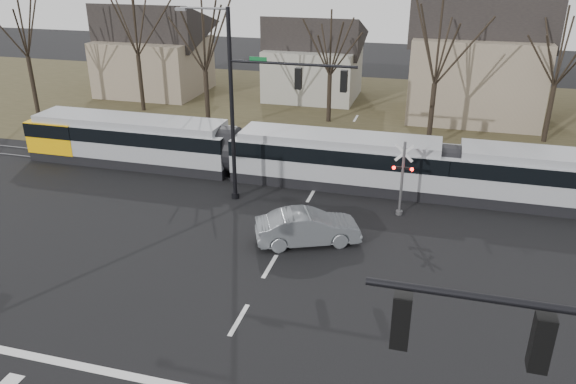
# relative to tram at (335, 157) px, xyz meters

# --- Properties ---
(ground) EXTENTS (140.00, 140.00, 0.00)m
(ground) POSITION_rel_tram_xyz_m (-0.93, -16.00, -1.65)
(ground) COLOR black
(grass_verge) EXTENTS (140.00, 28.00, 0.01)m
(grass_verge) POSITION_rel_tram_xyz_m (-0.93, 16.00, -1.64)
(grass_verge) COLOR #38331E
(grass_verge) RESTS_ON ground
(lane_dashes) EXTENTS (0.18, 30.00, 0.01)m
(lane_dashes) POSITION_rel_tram_xyz_m (-0.93, -0.00, -1.64)
(lane_dashes) COLOR silver
(lane_dashes) RESTS_ON ground
(rail_pair) EXTENTS (90.00, 1.52, 0.06)m
(rail_pair) POSITION_rel_tram_xyz_m (-0.93, -0.20, -1.62)
(rail_pair) COLOR #59595E
(rail_pair) RESTS_ON ground
(tram) EXTENTS (39.85, 2.96, 3.02)m
(tram) POSITION_rel_tram_xyz_m (0.00, 0.00, 0.00)
(tram) COLOR gray
(tram) RESTS_ON ground
(sedan) EXTENTS (5.28, 6.12, 1.61)m
(sedan) POSITION_rel_tram_xyz_m (0.16, -7.45, -0.84)
(sedan) COLOR slate
(sedan) RESTS_ON ground
(signal_pole_far) EXTENTS (9.28, 0.44, 10.20)m
(signal_pole_far) POSITION_rel_tram_xyz_m (-3.34, -3.50, 4.05)
(signal_pole_far) COLOR black
(signal_pole_far) RESTS_ON ground
(rail_crossing_signal) EXTENTS (1.08, 0.36, 4.00)m
(rail_crossing_signal) POSITION_rel_tram_xyz_m (4.07, -3.21, 0.24)
(rail_crossing_signal) COLOR #59595B
(rail_crossing_signal) RESTS_ON ground
(tree_row) EXTENTS (59.20, 7.20, 10.00)m
(tree_row) POSITION_rel_tram_xyz_m (1.07, 10.00, 3.35)
(tree_row) COLOR black
(tree_row) RESTS_ON ground
(house_a) EXTENTS (9.72, 8.64, 8.60)m
(house_a) POSITION_rel_tram_xyz_m (-20.93, 18.00, 2.82)
(house_a) COLOR #7F715C
(house_a) RESTS_ON ground
(house_b) EXTENTS (8.64, 7.56, 7.65)m
(house_b) POSITION_rel_tram_xyz_m (-5.93, 20.00, 2.32)
(house_b) COLOR gray
(house_b) RESTS_ON ground
(house_c) EXTENTS (10.80, 8.64, 10.10)m
(house_c) POSITION_rel_tram_xyz_m (8.07, 17.00, 3.59)
(house_c) COLOR #7F715C
(house_c) RESTS_ON ground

